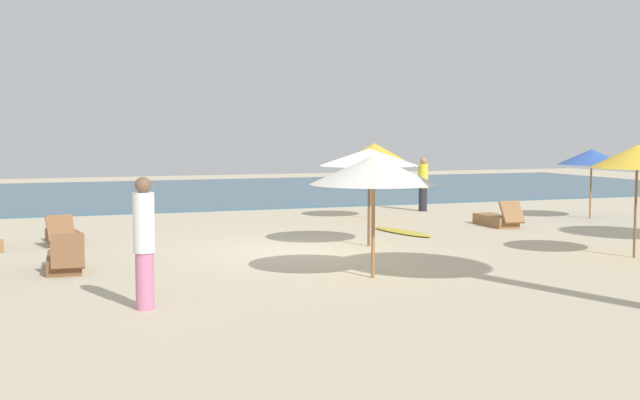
{
  "coord_description": "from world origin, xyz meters",
  "views": [
    {
      "loc": [
        -5.43,
        -15.79,
        2.53
      ],
      "look_at": [
        0.31,
        -0.15,
        1.1
      ],
      "focal_mm": 44.76,
      "sensor_mm": 36.0,
      "label": 1
    }
  ],
  "objects_px": {
    "lounger_3": "(65,261)",
    "person_0": "(423,184)",
    "lounger_1": "(497,220)",
    "umbrella_7": "(373,170)",
    "umbrella_0": "(592,157)",
    "lounger_5": "(64,236)",
    "umbrella_2": "(637,157)",
    "surfboard": "(402,232)",
    "umbrella_3": "(369,157)",
    "umbrella_4": "(374,152)",
    "person_1": "(144,241)"
  },
  "relations": [
    {
      "from": "lounger_5",
      "to": "person_0",
      "type": "relative_size",
      "value": 1.02
    },
    {
      "from": "surfboard",
      "to": "umbrella_4",
      "type": "bearing_deg",
      "value": 78.61
    },
    {
      "from": "umbrella_0",
      "to": "person_0",
      "type": "height_order",
      "value": "umbrella_0"
    },
    {
      "from": "umbrella_7",
      "to": "person_1",
      "type": "distance_m",
      "value": 4.31
    },
    {
      "from": "umbrella_0",
      "to": "lounger_3",
      "type": "relative_size",
      "value": 1.22
    },
    {
      "from": "umbrella_7",
      "to": "umbrella_2",
      "type": "bearing_deg",
      "value": 2.31
    },
    {
      "from": "person_1",
      "to": "umbrella_2",
      "type": "bearing_deg",
      "value": 7.9
    },
    {
      "from": "umbrella_4",
      "to": "umbrella_2",
      "type": "bearing_deg",
      "value": -76.18
    },
    {
      "from": "umbrella_2",
      "to": "umbrella_7",
      "type": "xyz_separation_m",
      "value": [
        -5.86,
        -0.24,
        -0.16
      ]
    },
    {
      "from": "umbrella_2",
      "to": "surfboard",
      "type": "relative_size",
      "value": 0.99
    },
    {
      "from": "umbrella_7",
      "to": "lounger_1",
      "type": "xyz_separation_m",
      "value": [
        6.24,
        5.82,
        -1.7
      ]
    },
    {
      "from": "lounger_5",
      "to": "lounger_1",
      "type": "bearing_deg",
      "value": -2.46
    },
    {
      "from": "lounger_1",
      "to": "surfboard",
      "type": "bearing_deg",
      "value": -171.07
    },
    {
      "from": "umbrella_3",
      "to": "umbrella_4",
      "type": "xyz_separation_m",
      "value": [
        2.35,
        5.0,
        -0.02
      ]
    },
    {
      "from": "lounger_5",
      "to": "umbrella_0",
      "type": "bearing_deg",
      "value": 0.93
    },
    {
      "from": "lounger_1",
      "to": "lounger_3",
      "type": "xyz_separation_m",
      "value": [
        -11.23,
        -3.22,
        0.0
      ]
    },
    {
      "from": "umbrella_4",
      "to": "person_0",
      "type": "relative_size",
      "value": 1.29
    },
    {
      "from": "umbrella_2",
      "to": "person_1",
      "type": "distance_m",
      "value": 10.07
    },
    {
      "from": "lounger_3",
      "to": "umbrella_3",
      "type": "bearing_deg",
      "value": 8.26
    },
    {
      "from": "umbrella_3",
      "to": "surfboard",
      "type": "height_order",
      "value": "umbrella_3"
    },
    {
      "from": "person_0",
      "to": "lounger_5",
      "type": "bearing_deg",
      "value": -160.94
    },
    {
      "from": "lounger_3",
      "to": "lounger_5",
      "type": "xyz_separation_m",
      "value": [
        0.13,
        3.7,
        -0.0
      ]
    },
    {
      "from": "umbrella_3",
      "to": "person_1",
      "type": "xyz_separation_m",
      "value": [
        -5.53,
        -4.68,
        -0.99
      ]
    },
    {
      "from": "umbrella_0",
      "to": "umbrella_2",
      "type": "height_order",
      "value": "umbrella_2"
    },
    {
      "from": "lounger_5",
      "to": "person_1",
      "type": "height_order",
      "value": "person_1"
    },
    {
      "from": "umbrella_2",
      "to": "umbrella_3",
      "type": "bearing_deg",
      "value": 143.06
    },
    {
      "from": "lounger_3",
      "to": "person_1",
      "type": "relative_size",
      "value": 0.87
    },
    {
      "from": "lounger_1",
      "to": "umbrella_0",
      "type": "bearing_deg",
      "value": 11.18
    },
    {
      "from": "lounger_1",
      "to": "surfboard",
      "type": "relative_size",
      "value": 0.74
    },
    {
      "from": "umbrella_0",
      "to": "surfboard",
      "type": "relative_size",
      "value": 0.88
    },
    {
      "from": "umbrella_3",
      "to": "lounger_3",
      "type": "relative_size",
      "value": 1.32
    },
    {
      "from": "umbrella_0",
      "to": "lounger_5",
      "type": "height_order",
      "value": "umbrella_0"
    },
    {
      "from": "umbrella_4",
      "to": "umbrella_3",
      "type": "bearing_deg",
      "value": -115.15
    },
    {
      "from": "umbrella_0",
      "to": "umbrella_4",
      "type": "height_order",
      "value": "umbrella_4"
    },
    {
      "from": "umbrella_2",
      "to": "lounger_1",
      "type": "relative_size",
      "value": 1.34
    },
    {
      "from": "umbrella_3",
      "to": "lounger_3",
      "type": "distance_m",
      "value": 6.78
    },
    {
      "from": "umbrella_7",
      "to": "lounger_1",
      "type": "relative_size",
      "value": 1.31
    },
    {
      "from": "surfboard",
      "to": "lounger_5",
      "type": "bearing_deg",
      "value": 173.21
    },
    {
      "from": "umbrella_4",
      "to": "surfboard",
      "type": "xyz_separation_m",
      "value": [
        -0.64,
        -3.2,
        -1.92
      ]
    },
    {
      "from": "umbrella_0",
      "to": "lounger_1",
      "type": "height_order",
      "value": "umbrella_0"
    },
    {
      "from": "lounger_5",
      "to": "person_0",
      "type": "xyz_separation_m",
      "value": [
        11.1,
        3.83,
        0.7
      ]
    },
    {
      "from": "lounger_5",
      "to": "person_1",
      "type": "relative_size",
      "value": 0.92
    },
    {
      "from": "umbrella_4",
      "to": "person_0",
      "type": "distance_m",
      "value": 3.09
    },
    {
      "from": "lounger_1",
      "to": "umbrella_7",
      "type": "bearing_deg",
      "value": -136.96
    },
    {
      "from": "lounger_3",
      "to": "person_0",
      "type": "distance_m",
      "value": 13.54
    },
    {
      "from": "umbrella_4",
      "to": "lounger_5",
      "type": "bearing_deg",
      "value": -165.53
    },
    {
      "from": "umbrella_4",
      "to": "lounger_3",
      "type": "height_order",
      "value": "umbrella_4"
    },
    {
      "from": "umbrella_0",
      "to": "person_1",
      "type": "distance_m",
      "value": 15.9
    },
    {
      "from": "lounger_3",
      "to": "person_0",
      "type": "relative_size",
      "value": 0.97
    },
    {
      "from": "lounger_3",
      "to": "person_0",
      "type": "xyz_separation_m",
      "value": [
        11.23,
        7.53,
        0.7
      ]
    }
  ]
}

